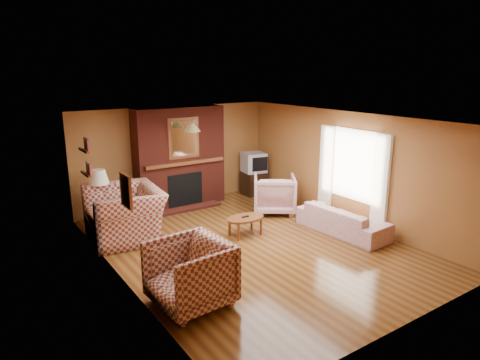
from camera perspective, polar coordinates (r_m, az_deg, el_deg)
floor at (r=8.24m, az=1.61°, el=-8.70°), size 6.50×6.50×0.00m
ceiling at (r=7.62m, az=1.73°, el=8.12°), size 6.50×6.50×0.00m
wall_back at (r=10.58m, az=-8.65°, el=3.22°), size 6.50×0.00×6.50m
wall_front at (r=5.67m, az=21.36°, el=-7.75°), size 6.50×0.00×6.50m
wall_left at (r=6.76m, az=-15.87°, el=-3.72°), size 0.00×6.50×6.50m
wall_right at (r=9.48m, az=14.05°, el=1.62°), size 0.00×6.50×6.50m
fireplace at (r=10.35m, az=-8.02°, el=2.89°), size 2.20×0.82×2.40m
window_right at (r=9.33m, az=14.73°, el=0.91°), size 0.10×1.85×2.00m
bookshelf at (r=8.43m, az=-19.84°, el=2.84°), size 0.09×0.55×0.71m
botanical_print at (r=6.39m, az=-14.94°, el=-1.41°), size 0.05×0.40×0.50m
pendant_light at (r=9.61m, az=-6.37°, el=6.99°), size 0.36×0.36×0.48m
plaid_loveseat at (r=8.73m, az=-15.15°, el=-4.32°), size 1.51×1.68×1.01m
plaid_armchair at (r=6.17m, az=-6.70°, el=-12.34°), size 1.11×1.09×0.95m
floral_sofa at (r=8.97m, az=13.55°, el=-5.21°), size 0.87×1.96×0.56m
floral_armchair at (r=9.98m, az=4.60°, el=-1.85°), size 1.33×1.33×0.88m
coffee_table at (r=8.59m, az=0.72°, el=-5.30°), size 0.82×0.51×0.41m
side_table at (r=9.38m, az=-17.95°, el=-4.57°), size 0.45×0.45×0.58m
table_lamp at (r=9.19m, az=-18.28°, el=-0.56°), size 0.42×0.42×0.69m
tv_stand at (r=11.43m, az=1.81°, el=-0.38°), size 0.56×0.51×0.61m
crt_tv at (r=11.29m, az=1.85°, el=2.37°), size 0.65×0.64×0.52m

